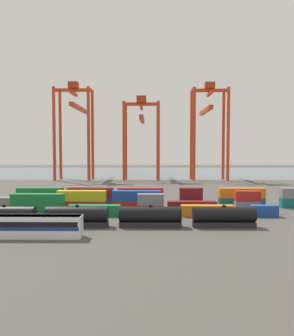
# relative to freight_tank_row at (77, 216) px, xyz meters

# --- Properties ---
(ground_plane) EXTENTS (420.00, 420.00, 0.00)m
(ground_plane) POSITION_rel_freight_tank_row_xyz_m (1.57, 52.40, -2.11)
(ground_plane) COLOR #4C4944
(harbour_water) EXTENTS (400.00, 110.00, 0.01)m
(harbour_water) POSITION_rel_freight_tank_row_xyz_m (1.57, 158.95, -2.11)
(harbour_water) COLOR slate
(harbour_water) RESTS_ON ground_plane
(freight_tank_row) EXTENTS (70.98, 2.99, 4.45)m
(freight_tank_row) POSITION_rel_freight_tank_row_xyz_m (0.00, 0.00, 0.00)
(freight_tank_row) COLOR #232326
(freight_tank_row) RESTS_ON ground_plane
(shipping_container_3) EXTENTS (12.10, 2.44, 2.60)m
(shipping_container_3) POSITION_rel_freight_tank_row_xyz_m (-11.44, 11.01, -0.81)
(shipping_container_3) COLOR #197538
(shipping_container_3) RESTS_ON ground_plane
(shipping_container_4) EXTENTS (12.10, 2.44, 2.60)m
(shipping_container_4) POSITION_rel_freight_tank_row_xyz_m (-11.44, 11.01, 1.79)
(shipping_container_4) COLOR #197538
(shipping_container_4) RESTS_ON shipping_container_3
(shipping_container_5) EXTENTS (12.10, 2.44, 2.60)m
(shipping_container_5) POSITION_rel_freight_tank_row_xyz_m (1.63, 11.01, -0.81)
(shipping_container_5) COLOR #197538
(shipping_container_5) RESTS_ON ground_plane
(shipping_container_6) EXTENTS (6.04, 2.44, 2.60)m
(shipping_container_6) POSITION_rel_freight_tank_row_xyz_m (14.71, 11.01, -0.81)
(shipping_container_6) COLOR maroon
(shipping_container_6) RESTS_ON ground_plane
(shipping_container_7) EXTENTS (6.04, 2.44, 2.60)m
(shipping_container_7) POSITION_rel_freight_tank_row_xyz_m (14.71, 11.01, 1.79)
(shipping_container_7) COLOR slate
(shipping_container_7) RESTS_ON shipping_container_6
(shipping_container_8) EXTENTS (12.10, 2.44, 2.60)m
(shipping_container_8) POSITION_rel_freight_tank_row_xyz_m (27.78, 11.01, -0.81)
(shipping_container_8) COLOR orange
(shipping_container_8) RESTS_ON ground_plane
(shipping_container_9) EXTENTS (6.04, 2.44, 2.60)m
(shipping_container_9) POSITION_rel_freight_tank_row_xyz_m (40.85, 11.01, -0.81)
(shipping_container_9) COLOR #1C4299
(shipping_container_9) RESTS_ON ground_plane
(shipping_container_11) EXTENTS (6.04, 2.44, 2.60)m
(shipping_container_11) POSITION_rel_freight_tank_row_xyz_m (-16.17, 17.13, -0.81)
(shipping_container_11) COLOR maroon
(shipping_container_11) RESTS_ON ground_plane
(shipping_container_12) EXTENTS (12.10, 2.44, 2.60)m
(shipping_container_12) POSITION_rel_freight_tank_row_xyz_m (-2.46, 17.13, -0.81)
(shipping_container_12) COLOR #AD211C
(shipping_container_12) RESTS_ON ground_plane
(shipping_container_13) EXTENTS (12.10, 2.44, 2.60)m
(shipping_container_13) POSITION_rel_freight_tank_row_xyz_m (-2.46, 17.13, 1.79)
(shipping_container_13) COLOR gold
(shipping_container_13) RESTS_ON shipping_container_12
(shipping_container_14) EXTENTS (12.10, 2.44, 2.60)m
(shipping_container_14) POSITION_rel_freight_tank_row_xyz_m (11.25, 17.13, -0.81)
(shipping_container_14) COLOR #AD211C
(shipping_container_14) RESTS_ON ground_plane
(shipping_container_15) EXTENTS (12.10, 2.44, 2.60)m
(shipping_container_15) POSITION_rel_freight_tank_row_xyz_m (11.25, 17.13, 1.79)
(shipping_container_15) COLOR #1C4299
(shipping_container_15) RESTS_ON shipping_container_14
(shipping_container_16) EXTENTS (12.10, 2.44, 2.60)m
(shipping_container_16) POSITION_rel_freight_tank_row_xyz_m (24.96, 17.13, -0.81)
(shipping_container_16) COLOR maroon
(shipping_container_16) RESTS_ON ground_plane
(shipping_container_17) EXTENTS (6.04, 2.44, 2.60)m
(shipping_container_17) POSITION_rel_freight_tank_row_xyz_m (38.67, 17.13, -0.81)
(shipping_container_17) COLOR slate
(shipping_container_17) RESTS_ON ground_plane
(shipping_container_18) EXTENTS (6.04, 2.44, 2.60)m
(shipping_container_18) POSITION_rel_freight_tank_row_xyz_m (38.67, 17.13, 1.79)
(shipping_container_18) COLOR #AD211C
(shipping_container_18) RESTS_ON shipping_container_17
(shipping_container_20) EXTENTS (12.10, 2.44, 2.60)m
(shipping_container_20) POSITION_rel_freight_tank_row_xyz_m (-14.79, 23.24, -0.81)
(shipping_container_20) COLOR #1C4299
(shipping_container_20) RESTS_ON ground_plane
(shipping_container_21) EXTENTS (12.10, 2.44, 2.60)m
(shipping_container_21) POSITION_rel_freight_tank_row_xyz_m (-14.79, 23.24, 1.79)
(shipping_container_21) COLOR #197538
(shipping_container_21) RESTS_ON shipping_container_20
(shipping_container_22) EXTENTS (12.10, 2.44, 2.60)m
(shipping_container_22) POSITION_rel_freight_tank_row_xyz_m (-1.39, 23.24, -0.81)
(shipping_container_22) COLOR #1C4299
(shipping_container_22) RESTS_ON ground_plane
(shipping_container_23) EXTENTS (12.10, 2.44, 2.60)m
(shipping_container_23) POSITION_rel_freight_tank_row_xyz_m (-1.39, 23.24, 1.79)
(shipping_container_23) COLOR maroon
(shipping_container_23) RESTS_ON shipping_container_22
(shipping_container_24) EXTENTS (12.10, 2.44, 2.60)m
(shipping_container_24) POSITION_rel_freight_tank_row_xyz_m (12.02, 23.24, -0.81)
(shipping_container_24) COLOR gold
(shipping_container_24) RESTS_ON ground_plane
(shipping_container_25) EXTENTS (12.10, 2.44, 2.60)m
(shipping_container_25) POSITION_rel_freight_tank_row_xyz_m (12.02, 23.24, 1.79)
(shipping_container_25) COLOR #AD211C
(shipping_container_25) RESTS_ON shipping_container_24
(shipping_container_26) EXTENTS (6.04, 2.44, 2.60)m
(shipping_container_26) POSITION_rel_freight_tank_row_xyz_m (25.42, 23.24, -0.81)
(shipping_container_26) COLOR maroon
(shipping_container_26) RESTS_ON ground_plane
(shipping_container_27) EXTENTS (6.04, 2.44, 2.60)m
(shipping_container_27) POSITION_rel_freight_tank_row_xyz_m (25.42, 23.24, 1.79)
(shipping_container_27) COLOR maroon
(shipping_container_27) RESTS_ON shipping_container_26
(shipping_container_28) EXTENTS (12.10, 2.44, 2.60)m
(shipping_container_28) POSITION_rel_freight_tank_row_xyz_m (38.82, 23.24, -0.81)
(shipping_container_28) COLOR #146066
(shipping_container_28) RESTS_ON ground_plane
(shipping_container_29) EXTENTS (12.10, 2.44, 2.60)m
(shipping_container_29) POSITION_rel_freight_tank_row_xyz_m (38.82, 23.24, 1.79)
(shipping_container_29) COLOR orange
(shipping_container_29) RESTS_ON shipping_container_28
(shipping_container_30) EXTENTS (6.04, 2.44, 2.60)m
(shipping_container_30) POSITION_rel_freight_tank_row_xyz_m (52.22, 23.24, -0.81)
(shipping_container_30) COLOR #146066
(shipping_container_30) RESTS_ON ground_plane
(shipping_container_31) EXTENTS (6.04, 2.44, 2.60)m
(shipping_container_31) POSITION_rel_freight_tank_row_xyz_m (52.22, 23.24, 1.79)
(shipping_container_31) COLOR slate
(shipping_container_31) RESTS_ON shipping_container_30
(gantry_crane_west) EXTENTS (18.38, 41.49, 48.74)m
(gantry_crane_west) POSITION_rel_freight_tank_row_xyz_m (-23.90, 109.81, 28.09)
(gantry_crane_west) COLOR red
(gantry_crane_west) RESTS_ON ground_plane
(gantry_crane_central) EXTENTS (18.26, 36.95, 41.74)m
(gantry_crane_central) POSITION_rel_freight_tank_row_xyz_m (10.03, 109.36, 23.79)
(gantry_crane_central) COLOR red
(gantry_crane_central) RESTS_ON ground_plane
(gantry_crane_east) EXTENTS (18.08, 36.00, 48.45)m
(gantry_crane_east) POSITION_rel_freight_tank_row_xyz_m (43.97, 108.98, 27.37)
(gantry_crane_east) COLOR red
(gantry_crane_east) RESTS_ON ground_plane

